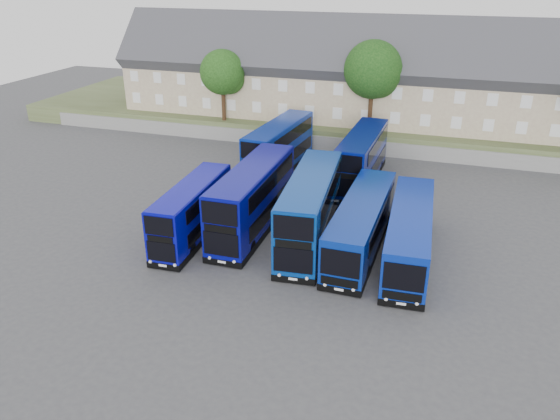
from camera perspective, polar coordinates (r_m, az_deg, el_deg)
The scene contains 13 objects.
ground at distance 35.84m, azimuth -0.92°, elevation -5.46°, with size 120.00×120.00×0.00m, color #424247.
retaining_wall at distance 56.98m, azimuth 6.93°, elevation 6.73°, with size 70.00×0.40×1.50m, color slate.
earth_bank at distance 66.38m, azimuth 8.70°, elevation 9.38°, with size 80.00×20.00×2.00m, color #4A5630.
terrace_row at distance 60.88m, azimuth 11.22°, elevation 13.27°, with size 60.00×10.40×11.20m.
dd_front_left at distance 38.64m, azimuth -9.14°, elevation -0.28°, with size 2.71×9.95×3.91m.
dd_front_mid at distance 39.28m, azimuth -2.87°, elevation 1.07°, with size 2.81×11.87×4.71m.
dd_front_right at distance 37.53m, azimuth 3.18°, elevation -0.05°, with size 3.81×12.14×4.75m.
dd_rear_left at distance 50.90m, azimuth -0.10°, elevation 6.47°, with size 3.52×11.44×4.48m.
dd_rear_right at distance 48.52m, azimuth 8.51°, elevation 5.28°, with size 2.88×11.31×4.47m.
coach_east_a at distance 37.24m, azimuth 8.48°, elevation -1.59°, with size 2.88×12.69×3.46m.
coach_east_b at distance 36.54m, azimuth 13.36°, elevation -2.58°, with size 3.20×12.57×3.41m.
tree_west at distance 60.52m, azimuth -5.88°, elevation 13.97°, with size 4.80×4.80×7.65m.
tree_mid at distance 56.44m, azimuth 9.84°, elevation 14.05°, with size 5.76×5.76×9.18m.
Camera 1 is at (10.13, -29.42, 17.80)m, focal length 35.00 mm.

